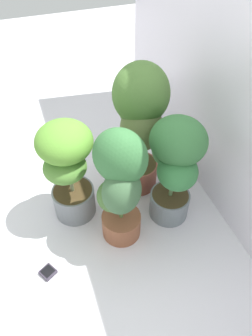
# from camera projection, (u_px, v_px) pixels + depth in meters

# --- Properties ---
(ground_plane) EXTENTS (8.00, 8.00, 0.00)m
(ground_plane) POSITION_uv_depth(u_px,v_px,m) (96.00, 237.00, 2.07)
(ground_plane) COLOR silver
(ground_plane) RESTS_ON ground
(potted_plant_front_left) EXTENTS (0.45, 0.45, 0.73)m
(potted_plant_front_left) POSITION_uv_depth(u_px,v_px,m) (68.00, 165.00, 1.92)
(potted_plant_front_left) COLOR slate
(potted_plant_front_left) RESTS_ON ground
(potted_plant_back_left) EXTENTS (0.47, 0.39, 0.95)m
(potted_plant_back_left) POSITION_uv_depth(u_px,v_px,m) (140.00, 119.00, 2.00)
(potted_plant_back_left) COLOR brown
(potted_plant_back_left) RESTS_ON ground
(potted_plant_center) EXTENTS (0.43, 0.38, 0.82)m
(potted_plant_center) POSITION_uv_depth(u_px,v_px,m) (120.00, 182.00, 1.75)
(potted_plant_center) COLOR brown
(potted_plant_center) RESTS_ON ground
(potted_plant_back_center) EXTENTS (0.51, 0.44, 0.78)m
(potted_plant_back_center) POSITION_uv_depth(u_px,v_px,m) (175.00, 162.00, 1.88)
(potted_plant_back_center) COLOR slate
(potted_plant_back_center) RESTS_ON ground
(hygrometer_box) EXTENTS (0.11, 0.11, 0.03)m
(hygrometer_box) POSITION_uv_depth(u_px,v_px,m) (48.00, 272.00, 1.89)
(hygrometer_box) COLOR #342E3C
(hygrometer_box) RESTS_ON ground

